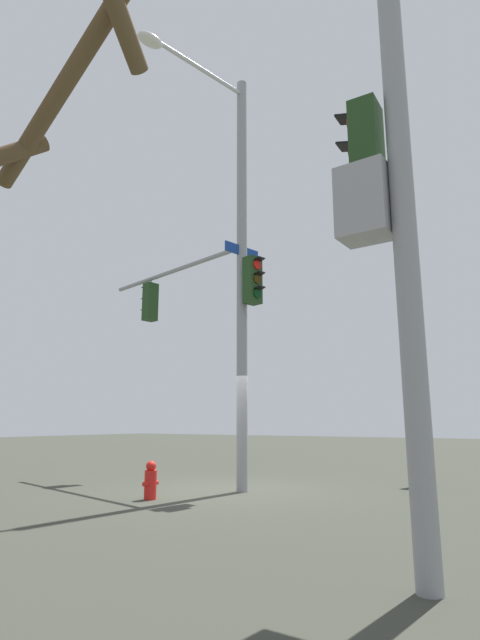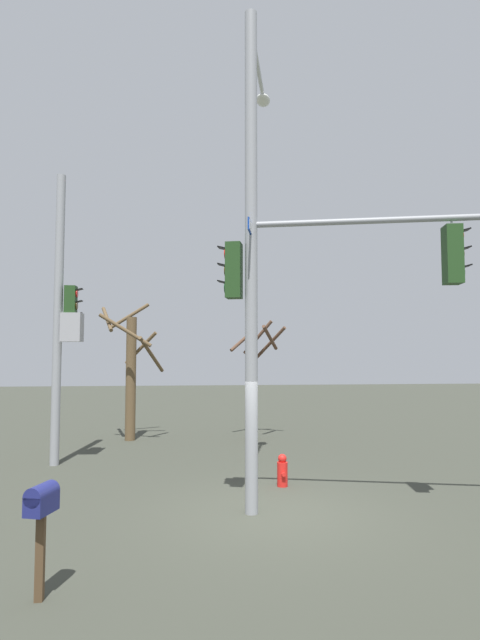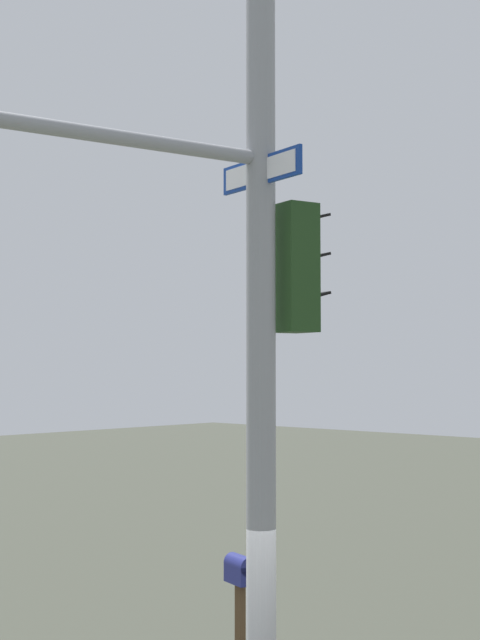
% 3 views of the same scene
% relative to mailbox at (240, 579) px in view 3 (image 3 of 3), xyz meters
% --- Properties ---
extents(main_signal_pole_assembly, '(4.41, 6.01, 9.98)m').
position_rel_mailbox_xyz_m(main_signal_pole_assembly, '(-3.08, 3.68, 4.20)').
color(main_signal_pole_assembly, gray).
rests_on(main_signal_pole_assembly, ground).
extents(mailbox, '(0.49, 0.35, 1.41)m').
position_rel_mailbox_xyz_m(mailbox, '(0.00, 0.00, 0.00)').
color(mailbox, '#4C3823').
rests_on(mailbox, ground).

